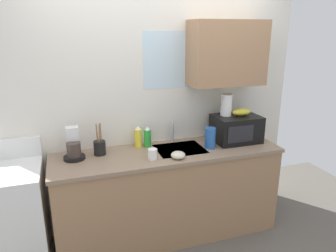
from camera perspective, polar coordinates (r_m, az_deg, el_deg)
name	(u,v)px	position (r m, az deg, el deg)	size (l,w,h in m)	color
kitchen_wall_assembly	(168,98)	(3.23, 0.07, 5.02)	(2.95, 0.42, 2.50)	silver
counter_unit	(168,192)	(3.22, 0.04, -11.82)	(2.18, 0.63, 0.90)	#9E7551
sink_faucet	(172,132)	(3.25, 0.81, -1.05)	(0.03, 0.03, 0.21)	#B2B5BA
stove_range	(10,218)	(3.15, -26.57, -14.61)	(0.60, 0.60, 1.08)	white
microwave	(236,129)	(3.33, 12.13, -0.45)	(0.46, 0.35, 0.27)	black
banana_bunch	(241,112)	(3.31, 13.05, 2.44)	(0.20, 0.11, 0.07)	gold
paper_towel_roll	(226,105)	(3.26, 10.43, 3.74)	(0.11, 0.11, 0.22)	white
coffee_maker	(74,147)	(2.96, -16.61, -3.64)	(0.19, 0.21, 0.28)	black
dish_soap_bottle_green	(147,137)	(3.13, -3.72, -2.00)	(0.07, 0.07, 0.21)	green
dish_soap_bottle_yellow	(138,137)	(3.12, -5.38, -1.98)	(0.07, 0.07, 0.22)	yellow
cereal_canister	(210,138)	(3.11, 7.58, -2.15)	(0.10, 0.10, 0.20)	#2659A5
mug_white	(153,154)	(2.84, -2.78, -5.05)	(0.08, 0.08, 0.10)	white
utensil_crock	(100,147)	(3.00, -12.17, -3.73)	(0.11, 0.11, 0.30)	black
small_bowl	(178,155)	(2.86, 1.83, -5.24)	(0.13, 0.13, 0.07)	beige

